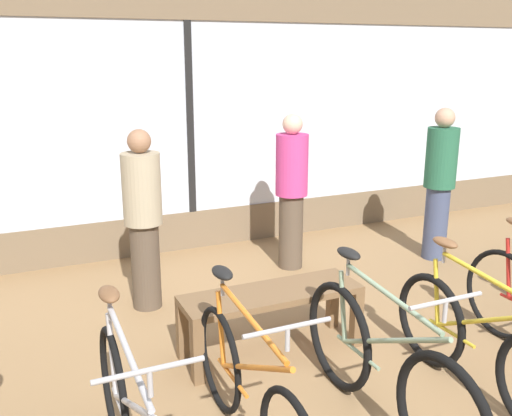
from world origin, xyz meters
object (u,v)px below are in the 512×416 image
object	(u,v)px
bicycle_center	(383,368)
customer_near_rack	(143,217)
customer_by_window	(291,189)
customer_mid_floor	(439,181)
display_bench	(272,303)
bicycle_center_right	(479,345)
bicycle_center_left	(249,393)

from	to	relation	value
bicycle_center	customer_near_rack	bearing A→B (deg)	111.28
customer_by_window	customer_mid_floor	xyz separation A→B (m)	(1.62, -0.41, 0.02)
display_bench	customer_by_window	distance (m)	1.91
display_bench	customer_by_window	size ratio (longest dim) A/B	0.84
display_bench	bicycle_center_right	bearing A→B (deg)	-47.74
bicycle_center	customer_near_rack	distance (m)	2.53
bicycle_center	display_bench	xyz separation A→B (m)	(-0.22, 1.11, 0.01)
customer_by_window	customer_mid_floor	size ratio (longest dim) A/B	0.98
customer_near_rack	customer_by_window	size ratio (longest dim) A/B	0.99
bicycle_center_left	customer_mid_floor	world-z (taller)	customer_mid_floor
bicycle_center_left	customer_near_rack	xyz separation A→B (m)	(-0.07, 2.20, 0.46)
bicycle_center_right	customer_mid_floor	xyz separation A→B (m)	(1.60, 2.26, 0.51)
customer_by_window	display_bench	bearing A→B (deg)	-122.00
customer_by_window	bicycle_center	bearing A→B (deg)	-105.86
display_bench	customer_mid_floor	xyz separation A→B (m)	(2.60, 1.16, 0.48)
customer_near_rack	bicycle_center	bearing A→B (deg)	-68.72
bicycle_center_right	customer_mid_floor	size ratio (longest dim) A/B	0.99
display_bench	customer_mid_floor	distance (m)	2.89
bicycle_center_left	customer_by_window	world-z (taller)	customer_by_window
display_bench	customer_near_rack	world-z (taller)	customer_near_rack
customer_near_rack	customer_mid_floor	xyz separation A→B (m)	(3.28, -0.05, 0.03)
bicycle_center_right	customer_mid_floor	bearing A→B (deg)	54.72
bicycle_center	bicycle_center_right	size ratio (longest dim) A/B	1.06
bicycle_center_right	customer_by_window	xyz separation A→B (m)	(-0.02, 2.68, 0.49)
display_bench	customer_mid_floor	size ratio (longest dim) A/B	0.83
bicycle_center	customer_mid_floor	world-z (taller)	customer_mid_floor
bicycle_center_left	bicycle_center	world-z (taller)	bicycle_center
bicycle_center	customer_by_window	distance (m)	2.82
customer_near_rack	customer_mid_floor	distance (m)	3.29
bicycle_center	display_bench	distance (m)	1.13
customer_near_rack	customer_by_window	bearing A→B (deg)	12.21
bicycle_center_right	customer_near_rack	size ratio (longest dim) A/B	1.03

